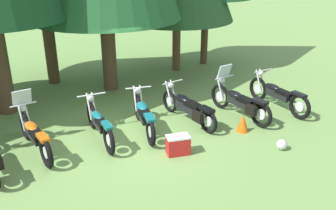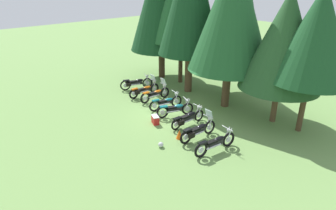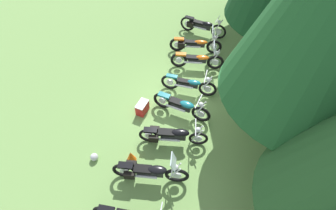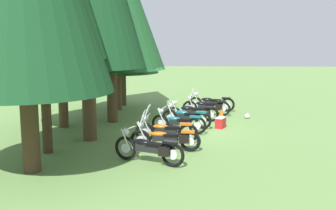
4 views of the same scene
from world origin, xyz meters
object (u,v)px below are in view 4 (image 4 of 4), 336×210
Objects in this scene: motorcycle_4 at (186,117)px; traffic_cone at (221,113)px; motorcycle_7 at (211,103)px; dropped_helmet at (247,116)px; motorcycle_1 at (166,138)px; picnic_cooler at (221,122)px; motorcycle_3 at (178,122)px; pine_tree_6 at (122,16)px; motorcycle_6 at (207,106)px; motorcycle_2 at (166,130)px; pine_tree_5 at (118,23)px; motorcycle_5 at (194,112)px; motorcycle_0 at (150,148)px.

motorcycle_4 reaches higher than traffic_cone.
dropped_helmet is (-1.97, -1.59, -0.32)m from motorcycle_7.
motorcycle_1 reaches higher than picnic_cooler.
motorcycle_3 is 8.71m from pine_tree_6.
motorcycle_7 is (5.08, -1.56, 0.01)m from motorcycle_3.
motorcycle_6 is 9.08× the size of dropped_helmet.
dropped_helmet is at bearing -121.91° from motorcycle_4.
motorcycle_2 reaches higher than dropped_helmet.
pine_tree_5 is 11.34× the size of picnic_cooler.
traffic_cone is at bearing -5.03° from picnic_cooler.
motorcycle_1 reaches higher than traffic_cone.
picnic_cooler is (3.64, -2.08, -0.21)m from motorcycle_1.
motorcycle_2 is (1.10, 0.08, 0.01)m from motorcycle_1.
motorcycle_4 is 1.32m from motorcycle_5.
traffic_cone is at bearing 89.83° from dropped_helmet.
pine_tree_6 is (5.57, 3.56, 4.50)m from motorcycle_4.
motorcycle_3 is at bearing 98.46° from motorcycle_4.
motorcycle_0 is 3.56× the size of picnic_cooler.
picnic_cooler is (-5.64, -5.01, -4.72)m from pine_tree_6.
motorcycle_2 is at bearing 76.00° from motorcycle_6.
motorcycle_2 is at bearing -160.81° from pine_tree_6.
motorcycle_7 is at bearing -99.72° from motorcycle_1.
motorcycle_3 is 2.48m from motorcycle_5.
motorcycle_5 is at bearing -125.87° from pine_tree_5.
motorcycle_0 reaches higher than motorcycle_5.
motorcycle_2 is at bearing 142.17° from dropped_helmet.
pine_tree_6 is at bearing 55.39° from traffic_cone.
dropped_helmet is (5.69, -3.48, -0.32)m from motorcycle_1.
pine_tree_5 is 0.97× the size of pine_tree_6.
pine_tree_5 reaches higher than motorcycle_7.
motorcycle_5 is at bearing 39.96° from picnic_cooler.
pine_tree_5 is at bearing -51.40° from motorcycle_0.
motorcycle_4 is 3.49m from dropped_helmet.
picnic_cooler is at bearing -138.38° from pine_tree_6.
picnic_cooler is at bearing 132.96° from motorcycle_5.
motorcycle_7 is at bearing -106.15° from motorcycle_5.
motorcycle_7 is 0.33× the size of pine_tree_6.
motorcycle_5 reaches higher than picnic_cooler.
motorcycle_5 is 4.86× the size of traffic_cone.
picnic_cooler is (2.54, -2.17, -0.22)m from motorcycle_2.
traffic_cone is (7.13, -2.67, -0.23)m from motorcycle_0.
motorcycle_1 reaches higher than motorcycle_7.
motorcycle_3 is 4.44m from dropped_helmet.
picnic_cooler is (5.07, -2.49, -0.24)m from motorcycle_0.
pine_tree_6 reaches higher than motorcycle_0.
motorcycle_6 reaches higher than motorcycle_2.
motorcycle_2 is at bearing -81.54° from motorcycle_1.
motorcycle_3 reaches higher than motorcycle_5.
motorcycle_5 reaches higher than traffic_cone.
motorcycle_6 is at bearing 86.94° from motorcycle_7.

